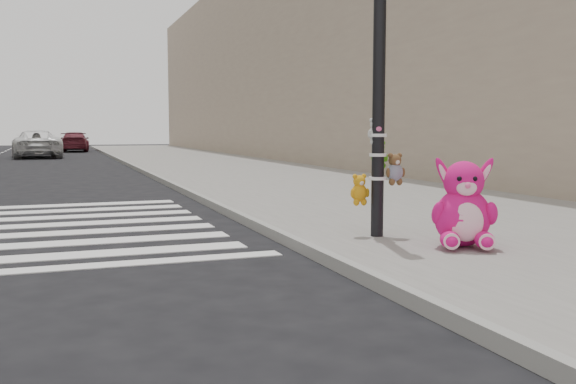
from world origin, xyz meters
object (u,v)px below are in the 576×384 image
object	(u,v)px
signal_pole	(379,110)
red_teddy	(467,235)
pink_bunny	(463,210)
car_white_near	(36,144)

from	to	relation	value
signal_pole	red_teddy	world-z (taller)	signal_pole
pink_bunny	red_teddy	bearing A→B (deg)	66.91
pink_bunny	car_white_near	bearing A→B (deg)	124.83
red_teddy	car_white_near	size ratio (longest dim) A/B	0.04
signal_pole	pink_bunny	world-z (taller)	signal_pole
signal_pole	pink_bunny	size ratio (longest dim) A/B	3.73
red_teddy	signal_pole	bearing A→B (deg)	135.94
pink_bunny	red_teddy	distance (m)	0.38
signal_pole	car_white_near	xyz separation A→B (m)	(-4.82, 29.61, -1.04)
pink_bunny	signal_pole	bearing A→B (deg)	143.70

